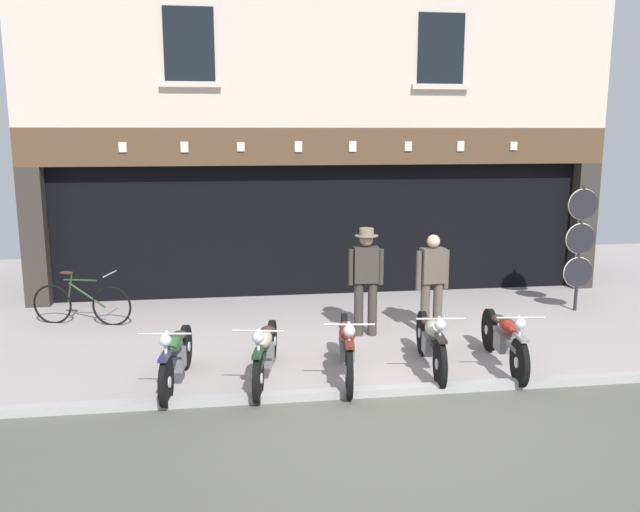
# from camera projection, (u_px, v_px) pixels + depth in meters

# --- Properties ---
(ground) EXTENTS (23.31, 22.00, 0.18)m
(ground) POSITION_uv_depth(u_px,v_px,m) (406.00, 436.00, 7.14)
(ground) COLOR #9F9592
(shop_facade) EXTENTS (11.61, 4.42, 6.41)m
(shop_facade) POSITION_uv_depth(u_px,v_px,m) (313.00, 200.00, 14.58)
(shop_facade) COLOR black
(shop_facade) RESTS_ON ground
(motorcycle_left) EXTENTS (0.62, 1.91, 0.90)m
(motorcycle_left) POSITION_uv_depth(u_px,v_px,m) (176.00, 356.00, 8.36)
(motorcycle_left) COLOR black
(motorcycle_left) RESTS_ON ground
(motorcycle_center_left) EXTENTS (0.65, 2.02, 0.89)m
(motorcycle_center_left) POSITION_uv_depth(u_px,v_px,m) (265.00, 351.00, 8.55)
(motorcycle_center_left) COLOR black
(motorcycle_center_left) RESTS_ON ground
(motorcycle_center) EXTENTS (0.62, 2.04, 0.93)m
(motorcycle_center) POSITION_uv_depth(u_px,v_px,m) (347.00, 346.00, 8.66)
(motorcycle_center) COLOR black
(motorcycle_center) RESTS_ON ground
(motorcycle_center_right) EXTENTS (0.62, 1.95, 0.91)m
(motorcycle_center_right) POSITION_uv_depth(u_px,v_px,m) (431.00, 341.00, 8.92)
(motorcycle_center_right) COLOR black
(motorcycle_center_right) RESTS_ON ground
(motorcycle_right) EXTENTS (0.62, 2.04, 0.92)m
(motorcycle_right) POSITION_uv_depth(u_px,v_px,m) (504.00, 338.00, 9.04)
(motorcycle_right) COLOR black
(motorcycle_right) RESTS_ON ground
(salesman_left) EXTENTS (0.56, 0.37, 1.74)m
(salesman_left) POSITION_uv_depth(u_px,v_px,m) (366.00, 276.00, 10.38)
(salesman_left) COLOR #38332D
(salesman_left) RESTS_ON ground
(shopkeeper_center) EXTENTS (0.56, 0.26, 1.62)m
(shopkeeper_center) POSITION_uv_depth(u_px,v_px,m) (432.00, 279.00, 10.53)
(shopkeeper_center) COLOR brown
(shopkeeper_center) RESTS_ON ground
(tyre_sign_pole) EXTENTS (0.56, 0.06, 2.29)m
(tyre_sign_pole) POSITION_uv_depth(u_px,v_px,m) (580.00, 240.00, 11.76)
(tyre_sign_pole) COLOR #232328
(tyre_sign_pole) RESTS_ON ground
(advert_board_near) EXTENTS (0.66, 0.03, 1.09)m
(advert_board_near) POSITION_uv_depth(u_px,v_px,m) (251.00, 215.00, 12.84)
(advert_board_near) COLOR silver
(leaning_bicycle) EXTENTS (1.70, 0.61, 0.94)m
(leaning_bicycle) POSITION_uv_depth(u_px,v_px,m) (81.00, 303.00, 11.10)
(leaning_bicycle) COLOR black
(leaning_bicycle) RESTS_ON ground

